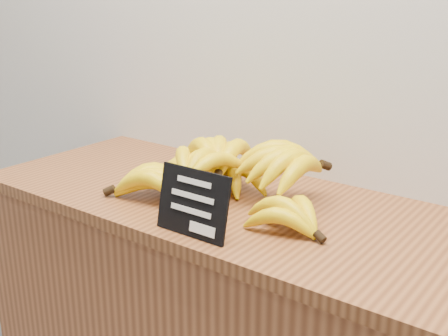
% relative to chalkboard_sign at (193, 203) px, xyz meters
% --- Properties ---
extents(counter_top, '(1.31, 0.54, 0.03)m').
position_rel_chalkboard_sign_xyz_m(counter_top, '(-0.05, 0.22, -0.08)').
color(counter_top, brown).
rests_on(counter_top, counter).
extents(chalkboard_sign, '(0.17, 0.04, 0.14)m').
position_rel_chalkboard_sign_xyz_m(chalkboard_sign, '(0.00, 0.00, 0.00)').
color(chalkboard_sign, black).
rests_on(chalkboard_sign, counter_top).
extents(banana_pile, '(0.57, 0.36, 0.13)m').
position_rel_chalkboard_sign_xyz_m(banana_pile, '(-0.09, 0.21, -0.01)').
color(banana_pile, yellow).
rests_on(banana_pile, counter_top).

